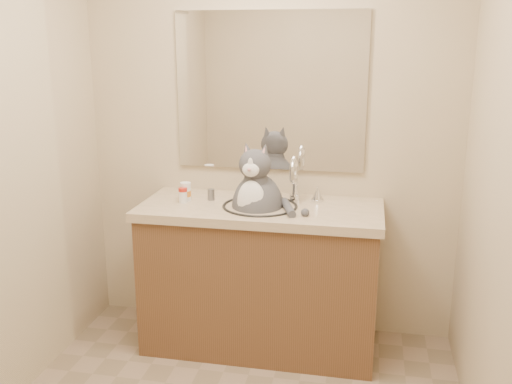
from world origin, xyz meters
TOP-DOWN VIEW (x-y plane):
  - room at (0.00, 0.00)m, footprint 2.22×2.52m
  - vanity at (0.00, 0.96)m, footprint 1.34×0.59m
  - mirror at (0.00, 1.24)m, footprint 1.10×0.02m
  - cat at (-0.02, 0.94)m, footprint 0.40×0.36m
  - pill_bottle_redcap at (-0.44, 0.94)m, footprint 0.06×0.06m
  - pill_bottle_orange at (-0.44, 0.98)m, footprint 0.07×0.07m
  - grey_canister at (-0.30, 1.02)m, footprint 0.05×0.05m

SIDE VIEW (x-z plane):
  - vanity at x=0.00m, z-range -0.12..1.00m
  - cat at x=-0.02m, z-range 0.59..1.16m
  - grey_canister at x=-0.30m, z-range 0.85..0.91m
  - pill_bottle_redcap at x=-0.44m, z-range 0.85..0.93m
  - pill_bottle_orange at x=-0.44m, z-range 0.85..0.95m
  - room at x=0.00m, z-range -0.01..2.41m
  - mirror at x=0.00m, z-range 1.00..1.90m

